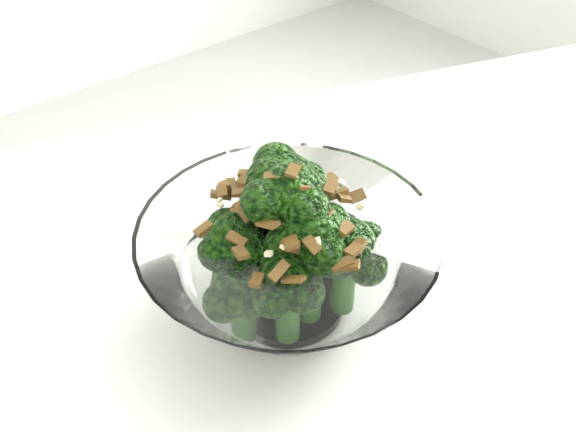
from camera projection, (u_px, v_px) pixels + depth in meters
broccoli_dish at (287, 260)px, 0.42m from camera, size 0.20×0.20×0.12m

